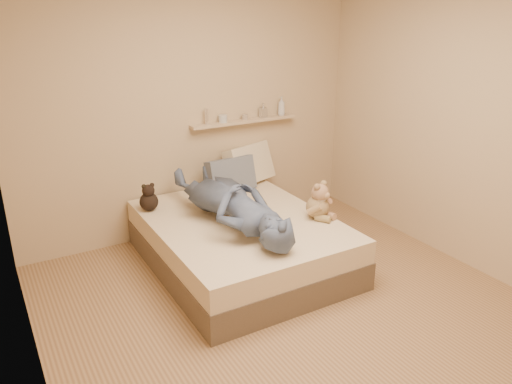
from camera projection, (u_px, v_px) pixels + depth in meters
room at (304, 152)px, 3.38m from camera, size 3.80×3.80×3.80m
bed at (240, 242)px, 4.51m from camera, size 1.50×1.90×0.45m
game_console at (272, 228)px, 3.87m from camera, size 0.20×0.10×0.06m
teddy_bear at (319, 203)px, 4.41m from camera, size 0.27×0.28×0.34m
dark_plush at (149, 199)px, 4.58m from camera, size 0.17×0.17×0.27m
pillow_cream at (249, 164)px, 5.30m from camera, size 0.61×0.44×0.43m
pillow_grey at (231, 175)px, 5.06m from camera, size 0.52×0.26×0.36m
person at (232, 202)px, 4.29m from camera, size 0.65×1.63×0.38m
wall_shelf at (244, 121)px, 5.20m from camera, size 1.20×0.12×0.03m
shelf_bottles at (258, 111)px, 5.24m from camera, size 0.95×0.09×0.20m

